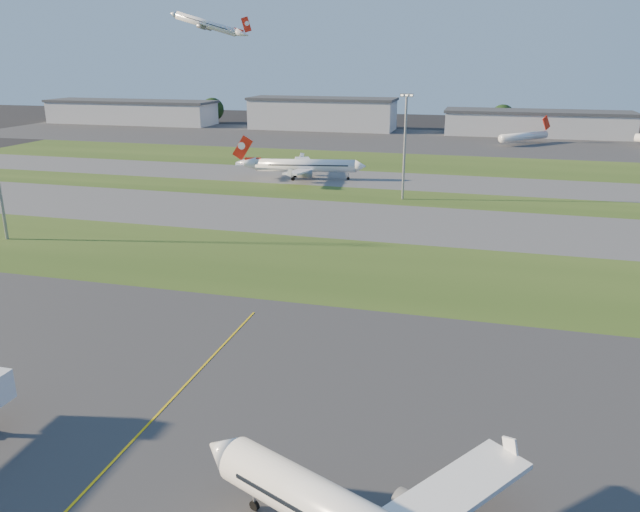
% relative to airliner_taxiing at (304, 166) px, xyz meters
% --- Properties ---
extents(ground, '(700.00, 700.00, 0.00)m').
position_rel_airliner_taxiing_xyz_m(ground, '(16.48, -127.40, -3.93)').
color(ground, black).
rests_on(ground, ground).
extents(apron_near, '(300.00, 70.00, 0.01)m').
position_rel_airliner_taxiing_xyz_m(apron_near, '(16.48, -127.40, -3.92)').
color(apron_near, '#333335').
rests_on(apron_near, ground).
extents(grass_strip_a, '(300.00, 34.00, 0.01)m').
position_rel_airliner_taxiing_xyz_m(grass_strip_a, '(16.48, -75.40, -3.92)').
color(grass_strip_a, '#2B4416').
rests_on(grass_strip_a, ground).
extents(taxiway_a, '(300.00, 32.00, 0.01)m').
position_rel_airliner_taxiing_xyz_m(taxiway_a, '(16.48, -42.40, -3.92)').
color(taxiway_a, '#515154').
rests_on(taxiway_a, ground).
extents(grass_strip_b, '(300.00, 18.00, 0.01)m').
position_rel_airliner_taxiing_xyz_m(grass_strip_b, '(16.48, -17.40, -3.92)').
color(grass_strip_b, '#2B4416').
rests_on(grass_strip_b, ground).
extents(taxiway_b, '(300.00, 26.00, 0.01)m').
position_rel_airliner_taxiing_xyz_m(taxiway_b, '(16.48, 4.60, -3.92)').
color(taxiway_b, '#515154').
rests_on(taxiway_b, ground).
extents(grass_strip_c, '(300.00, 40.00, 0.01)m').
position_rel_airliner_taxiing_xyz_m(grass_strip_c, '(16.48, 37.60, -3.92)').
color(grass_strip_c, '#2B4416').
rests_on(grass_strip_c, ground).
extents(apron_far, '(400.00, 80.00, 0.01)m').
position_rel_airliner_taxiing_xyz_m(apron_far, '(16.48, 97.60, -3.92)').
color(apron_far, '#333335').
rests_on(apron_far, ground).
extents(yellow_line, '(0.25, 60.00, 0.02)m').
position_rel_airliner_taxiing_xyz_m(yellow_line, '(21.48, -127.40, -3.93)').
color(yellow_line, gold).
rests_on(yellow_line, ground).
extents(airliner_taxiing, '(35.60, 29.94, 11.19)m').
position_rel_airliner_taxiing_xyz_m(airliner_taxiing, '(0.00, 0.00, 0.00)').
color(airliner_taxiing, white).
rests_on(airliner_taxiing, ground).
extents(airliner_departing, '(30.87, 25.95, 9.72)m').
position_rel_airliner_taxiing_xyz_m(airliner_departing, '(-63.23, 75.57, 42.75)').
color(airliner_departing, white).
extents(mini_jet_near, '(20.79, 22.09, 9.48)m').
position_rel_airliner_taxiing_xyz_m(mini_jet_near, '(64.83, 95.57, -0.65)').
color(mini_jet_near, white).
rests_on(mini_jet_near, ground).
extents(light_mast_centre, '(3.20, 0.70, 25.80)m').
position_rel_airliner_taxiing_xyz_m(light_mast_centre, '(31.48, -19.40, 10.88)').
color(light_mast_centre, gray).
rests_on(light_mast_centre, ground).
extents(hangar_far_west, '(91.80, 23.00, 12.20)m').
position_rel_airliner_taxiing_xyz_m(hangar_far_west, '(-133.52, 127.60, 2.21)').
color(hangar_far_west, '#96999E').
rests_on(hangar_far_west, ground).
extents(hangar_west, '(71.40, 23.00, 15.20)m').
position_rel_airliner_taxiing_xyz_m(hangar_west, '(-28.52, 127.60, 3.71)').
color(hangar_west, '#96999E').
rests_on(hangar_west, ground).
extents(hangar_east, '(81.60, 23.00, 11.20)m').
position_rel_airliner_taxiing_xyz_m(hangar_east, '(71.48, 127.60, 1.71)').
color(hangar_east, '#96999E').
rests_on(hangar_east, ground).
extents(tree_far_west, '(11.00, 11.00, 12.00)m').
position_rel_airliner_taxiing_xyz_m(tree_far_west, '(-173.52, 140.60, 2.56)').
color(tree_far_west, black).
rests_on(tree_far_west, ground).
extents(tree_west, '(12.10, 12.10, 13.20)m').
position_rel_airliner_taxiing_xyz_m(tree_west, '(-93.52, 142.60, 3.21)').
color(tree_west, black).
rests_on(tree_west, ground).
extents(tree_mid_west, '(9.90, 9.90, 10.80)m').
position_rel_airliner_taxiing_xyz_m(tree_mid_west, '(-3.52, 138.60, 1.91)').
color(tree_mid_west, black).
rests_on(tree_mid_west, ground).
extents(tree_mid_east, '(11.55, 11.55, 12.60)m').
position_rel_airliner_taxiing_xyz_m(tree_mid_east, '(56.48, 141.60, 2.88)').
color(tree_mid_east, black).
rests_on(tree_mid_east, ground).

